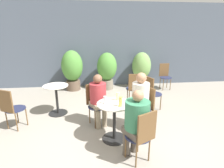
{
  "coord_description": "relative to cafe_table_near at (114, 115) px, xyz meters",
  "views": [
    {
      "loc": [
        -0.53,
        -2.74,
        2.01
      ],
      "look_at": [
        -0.16,
        0.58,
        0.99
      ],
      "focal_mm": 28.0,
      "sensor_mm": 36.0,
      "label": 1
    }
  ],
  "objects": [
    {
      "name": "beer_glass_2",
      "position": [
        -0.17,
        0.01,
        0.31
      ],
      "size": [
        0.06,
        0.06,
        0.14
      ],
      "color": "silver",
      "rests_on": "cafe_table_near"
    },
    {
      "name": "potted_plant_1",
      "position": [
        0.12,
        3.09,
        0.24
      ],
      "size": [
        0.69,
        0.69,
        1.3
      ],
      "color": "slate",
      "rests_on": "ground_plane"
    },
    {
      "name": "seated_person_2",
      "position": [
        -0.27,
        0.55,
        0.19
      ],
      "size": [
        0.41,
        0.43,
        1.16
      ],
      "rotation": [
        0.0,
        0.0,
        0.46
      ],
      "color": "gray",
      "rests_on": "ground_plane"
    },
    {
      "name": "ground_plane",
      "position": [
        0.16,
        -0.18,
        -0.5
      ],
      "size": [
        20.0,
        20.0,
        0.0
      ],
      "primitive_type": "plane",
      "color": "gray"
    },
    {
      "name": "bistro_chair_0",
      "position": [
        0.34,
        -0.69,
        0.04
      ],
      "size": [
        0.45,
        0.46,
        0.9
      ],
      "rotation": [
        0.0,
        0.0,
        -2.68
      ],
      "color": "#232847",
      "rests_on": "ground_plane"
    },
    {
      "name": "bistro_chair_6",
      "position": [
        1.11,
        1.2,
        0.04
      ],
      "size": [
        0.45,
        0.44,
        0.9
      ],
      "rotation": [
        0.0,
        0.0,
        1.93
      ],
      "color": "#232847",
      "rests_on": "ground_plane"
    },
    {
      "name": "beer_glass_1",
      "position": [
        0.08,
        0.14,
        0.32
      ],
      "size": [
        0.07,
        0.07,
        0.16
      ],
      "color": "beige",
      "rests_on": "cafe_table_near"
    },
    {
      "name": "bistro_chair_5",
      "position": [
        2.18,
        2.92,
        0.04
      ],
      "size": [
        0.41,
        0.41,
        0.9
      ],
      "rotation": [
        0.0,
        0.0,
        0.04
      ],
      "color": "#232847",
      "rests_on": "ground_plane"
    },
    {
      "name": "cafe_table_far",
      "position": [
        -1.29,
        1.25,
        -0.02
      ],
      "size": [
        0.6,
        0.6,
        0.74
      ],
      "color": "black",
      "rests_on": "ground_plane"
    },
    {
      "name": "seated_person_0",
      "position": [
        0.27,
        -0.55,
        0.19
      ],
      "size": [
        0.45,
        0.47,
        1.18
      ],
      "rotation": [
        0.0,
        0.0,
        3.6
      ],
      "color": "brown",
      "rests_on": "ground_plane"
    },
    {
      "name": "potted_plant_2",
      "position": [
        1.39,
        3.21,
        0.21
      ],
      "size": [
        0.68,
        0.68,
        1.29
      ],
      "color": "slate",
      "rests_on": "ground_plane"
    },
    {
      "name": "bistro_chair_2",
      "position": [
        -0.34,
        0.69,
        0.04
      ],
      "size": [
        0.45,
        0.46,
        0.9
      ],
      "rotation": [
        0.0,
        0.0,
        0.46
      ],
      "color": "#232847",
      "rests_on": "ground_plane"
    },
    {
      "name": "beer_glass_0",
      "position": [
        0.09,
        -0.14,
        0.34
      ],
      "size": [
        0.07,
        0.07,
        0.18
      ],
      "color": "#DBC65B",
      "rests_on": "cafe_table_near"
    },
    {
      "name": "cafe_table_near",
      "position": [
        0.0,
        0.0,
        0.0
      ],
      "size": [
        0.65,
        0.65,
        0.74
      ],
      "color": "black",
      "rests_on": "ground_plane"
    },
    {
      "name": "storefront_wall",
      "position": [
        0.16,
        3.58,
        1.0
      ],
      "size": [
        10.0,
        0.06,
        3.0
      ],
      "color": "#4C5666",
      "rests_on": "ground_plane"
    },
    {
      "name": "bistro_chair_1",
      "position": [
        0.69,
        0.34,
        0.04
      ],
      "size": [
        0.46,
        0.45,
        0.9
      ],
      "rotation": [
        0.0,
        0.0,
        -1.11
      ],
      "color": "#232847",
      "rests_on": "ground_plane"
    },
    {
      "name": "potted_plant_0",
      "position": [
        -1.09,
        3.13,
        0.28
      ],
      "size": [
        0.72,
        0.72,
        1.39
      ],
      "color": "brown",
      "rests_on": "ground_plane"
    },
    {
      "name": "bistro_chair_3",
      "position": [
        -2.08,
        0.57,
        0.04
      ],
      "size": [
        0.45,
        0.46,
        0.9
      ],
      "rotation": [
        0.0,
        0.0,
        2.69
      ],
      "color": "#232847",
      "rests_on": "ground_plane"
    },
    {
      "name": "bistro_chair_4",
      "position": [
        0.75,
        1.63,
        0.04
      ],
      "size": [
        0.41,
        0.41,
        0.9
      ],
      "rotation": [
        0.0,
        0.0,
        3.13
      ],
      "color": "#232847",
      "rests_on": "ground_plane"
    },
    {
      "name": "seated_person_1",
      "position": [
        0.55,
        0.27,
        0.23
      ],
      "size": [
        0.42,
        0.41,
        1.24
      ],
      "rotation": [
        0.0,
        0.0,
        -1.11
      ],
      "color": "#42475B",
      "rests_on": "ground_plane"
    }
  ]
}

